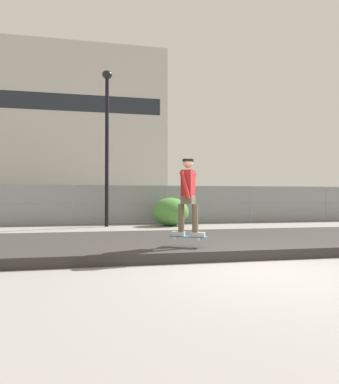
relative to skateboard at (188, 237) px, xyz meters
The scene contains 9 objects.
ground_plane 1.74m from the skateboard, 56.20° to the right, with size 120.00×120.00×0.00m, color gray.
gravel_berm 1.69m from the skateboard, 55.47° to the left, with size 14.90×3.99×0.21m, color #33302D.
skateboard is the anchor object (origin of this frame).
skater 0.95m from the skateboard, 135.00° to the left, with size 0.68×0.62×1.66m.
chain_fence 8.32m from the skateboard, 83.51° to the left, with size 26.30×0.06×1.85m.
street_lamp 8.39m from the skateboard, 104.77° to the left, with size 0.44×0.44×6.86m.
parked_car_near 10.45m from the skateboard, 100.23° to the left, with size 4.49×2.13×1.66m.
library_building 48.59m from the skateboard, 100.29° to the left, with size 29.59×13.97×24.44m.
shrub_left 7.13m from the skateboard, 82.60° to the left, with size 1.63×1.33×1.26m.
Camera 1 is at (-2.47, -4.88, 1.27)m, focal length 28.30 mm.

